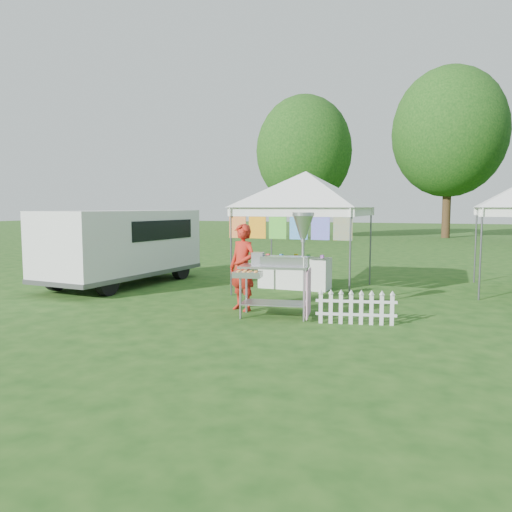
% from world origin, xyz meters
% --- Properties ---
extents(ground, '(120.00, 120.00, 0.00)m').
position_xyz_m(ground, '(0.00, 0.00, 0.00)').
color(ground, '#1B4513').
rests_on(ground, ground).
extents(canopy_main, '(4.24, 4.24, 3.45)m').
position_xyz_m(canopy_main, '(0.00, 3.49, 2.99)').
color(canopy_main, '#59595E').
rests_on(canopy_main, ground).
extents(tree_left, '(6.40, 6.40, 9.53)m').
position_xyz_m(tree_left, '(-6.00, 24.00, 5.83)').
color(tree_left, '#322412').
rests_on(tree_left, ground).
extents(tree_mid, '(7.60, 7.60, 11.52)m').
position_xyz_m(tree_mid, '(3.00, 28.00, 7.14)').
color(tree_mid, '#322412').
rests_on(tree_mid, ground).
extents(donut_cart, '(1.46, 1.22, 2.01)m').
position_xyz_m(donut_cart, '(0.54, 0.24, 1.18)').
color(donut_cart, gray).
rests_on(donut_cart, ground).
extents(vendor, '(0.75, 0.63, 1.77)m').
position_xyz_m(vendor, '(-0.48, 0.57, 0.88)').
color(vendor, '#B52216').
rests_on(vendor, ground).
extents(cargo_van, '(2.29, 4.97, 2.01)m').
position_xyz_m(cargo_van, '(-4.85, 2.63, 1.08)').
color(cargo_van, silver).
rests_on(cargo_van, ground).
extents(picket_fence, '(1.41, 0.36, 0.56)m').
position_xyz_m(picket_fence, '(1.91, 0.16, 0.29)').
color(picket_fence, silver).
rests_on(picket_fence, ground).
extents(display_table, '(1.80, 0.70, 0.81)m').
position_xyz_m(display_table, '(-0.31, 3.64, 0.40)').
color(display_table, white).
rests_on(display_table, ground).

